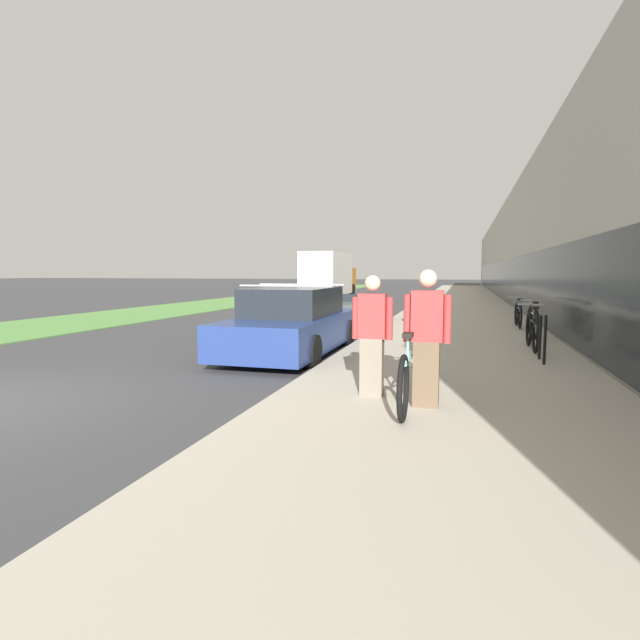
% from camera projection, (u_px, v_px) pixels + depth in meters
% --- Properties ---
extents(sidewalk_slab, '(4.52, 70.00, 0.13)m').
position_uv_depth(sidewalk_slab, '(461.00, 305.00, 24.49)').
color(sidewalk_slab, '#B2AA99').
rests_on(sidewalk_slab, ground).
extents(storefront_facade, '(10.01, 70.00, 5.80)m').
position_uv_depth(storefront_facade, '(589.00, 252.00, 29.87)').
color(storefront_facade, '#BCB7AD').
rests_on(storefront_facade, ground).
extents(lawn_strip, '(4.53, 70.00, 0.03)m').
position_uv_depth(lawn_strip, '(258.00, 298.00, 31.74)').
color(lawn_strip, '#5B9347').
rests_on(lawn_strip, ground).
extents(tandem_bicycle, '(0.52, 2.90, 0.91)m').
position_uv_depth(tandem_bicycle, '(413.00, 367.00, 6.24)').
color(tandem_bicycle, black).
rests_on(tandem_bicycle, sidewalk_slab).
extents(person_rider, '(0.54, 0.21, 1.60)m').
position_uv_depth(person_rider, '(427.00, 338.00, 5.78)').
color(person_rider, brown).
rests_on(person_rider, sidewalk_slab).
extents(person_bystander, '(0.52, 0.20, 1.53)m').
position_uv_depth(person_bystander, '(372.00, 335.00, 6.31)').
color(person_bystander, '#756B5B').
rests_on(person_bystander, sidewalk_slab).
extents(bike_rack_hoop, '(0.05, 0.60, 0.84)m').
position_uv_depth(bike_rack_hoop, '(543.00, 333.00, 8.70)').
color(bike_rack_hoop, black).
rests_on(bike_rack_hoop, sidewalk_slab).
extents(cruiser_bike_nearest, '(0.52, 1.74, 0.90)m').
position_uv_depth(cruiser_bike_nearest, '(532.00, 331.00, 10.11)').
color(cruiser_bike_nearest, black).
rests_on(cruiser_bike_nearest, sidewalk_slab).
extents(cruiser_bike_middle, '(0.52, 1.81, 0.88)m').
position_uv_depth(cruiser_bike_middle, '(533.00, 321.00, 12.17)').
color(cruiser_bike_middle, black).
rests_on(cruiser_bike_middle, sidewalk_slab).
extents(cruiser_bike_farthest, '(0.52, 1.68, 0.84)m').
position_uv_depth(cruiser_bike_farthest, '(518.00, 315.00, 14.22)').
color(cruiser_bike_farthest, black).
rests_on(cruiser_bike_farthest, sidewalk_slab).
extents(parked_sedan_curbside, '(1.91, 4.68, 1.44)m').
position_uv_depth(parked_sedan_curbside, '(293.00, 324.00, 10.34)').
color(parked_sedan_curbside, navy).
rests_on(parked_sedan_curbside, ground).
extents(vintage_roadster_curbside, '(1.87, 4.24, 0.97)m').
position_uv_depth(vintage_roadster_curbside, '(354.00, 312.00, 15.98)').
color(vintage_roadster_curbside, '#4C5156').
rests_on(vintage_roadster_curbside, ground).
extents(moving_truck, '(2.32, 7.21, 2.95)m').
position_uv_depth(moving_truck, '(329.00, 275.00, 33.35)').
color(moving_truck, orange).
rests_on(moving_truck, ground).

